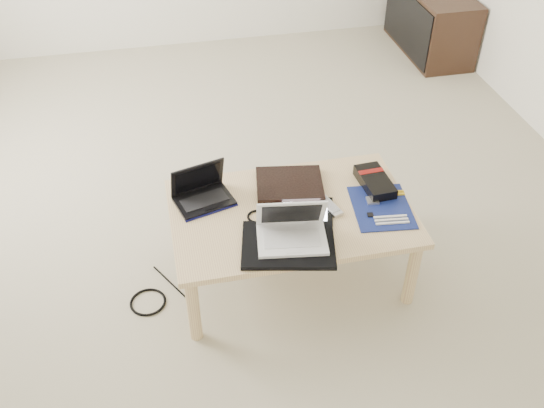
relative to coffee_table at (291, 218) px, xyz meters
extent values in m
plane|color=#B2A990|center=(-0.10, 0.76, -0.35)|extent=(4.00, 4.00, 0.00)
cube|color=white|center=(-0.10, -1.29, 0.95)|extent=(4.00, 0.10, 2.60)
cube|color=#E0C687|center=(0.00, 0.00, 0.03)|extent=(1.10, 0.70, 0.03)
cylinder|color=#E0C687|center=(-0.50, -0.30, -0.17)|extent=(0.06, 0.06, 0.37)
cylinder|color=#E0C687|center=(0.50, -0.30, -0.17)|extent=(0.06, 0.06, 0.37)
cylinder|color=#E0C687|center=(-0.50, 0.30, -0.17)|extent=(0.06, 0.06, 0.37)
cylinder|color=#E0C687|center=(0.50, 0.30, -0.17)|extent=(0.06, 0.06, 0.37)
cube|color=#372516|center=(1.68, 2.21, -0.10)|extent=(0.40, 0.90, 0.50)
cube|color=black|center=(1.48, 2.21, -0.10)|extent=(0.02, 0.86, 0.44)
cube|color=black|center=(0.03, 0.17, 0.06)|extent=(0.35, 0.31, 0.03)
cube|color=black|center=(-0.38, 0.14, 0.06)|extent=(0.30, 0.24, 0.02)
cube|color=black|center=(-0.38, 0.14, 0.07)|extent=(0.23, 0.15, 0.00)
cube|color=black|center=(-0.36, 0.08, 0.07)|extent=(0.06, 0.04, 0.00)
cube|color=black|center=(-0.40, 0.21, 0.15)|extent=(0.26, 0.12, 0.17)
cube|color=black|center=(-0.40, 0.20, 0.15)|extent=(0.22, 0.10, 0.14)
cube|color=#0C0E45|center=(-0.36, 0.06, 0.05)|extent=(0.25, 0.08, 0.01)
cube|color=black|center=(0.06, -0.02, 0.05)|extent=(0.30, 0.26, 0.01)
cube|color=white|center=(0.06, -0.02, 0.06)|extent=(0.24, 0.20, 0.00)
cube|color=silver|center=(0.17, 0.01, 0.06)|extent=(0.11, 0.22, 0.02)
cube|color=#9D9DA2|center=(0.17, 0.01, 0.07)|extent=(0.09, 0.18, 0.00)
cube|color=black|center=(-0.07, -0.23, 0.06)|extent=(0.45, 0.36, 0.02)
cube|color=white|center=(-0.05, -0.22, 0.08)|extent=(0.32, 0.25, 0.01)
cube|color=white|center=(-0.05, -0.22, 0.08)|extent=(0.26, 0.15, 0.00)
cube|color=white|center=(-0.06, -0.30, 0.08)|extent=(0.07, 0.04, 0.00)
cube|color=white|center=(-0.04, -0.16, 0.17)|extent=(0.30, 0.13, 0.18)
cube|color=black|center=(-0.04, -0.16, 0.17)|extent=(0.26, 0.11, 0.15)
cube|color=#0B194B|center=(0.41, -0.07, 0.05)|extent=(0.30, 0.35, 0.01)
cube|color=silver|center=(0.38, -0.02, 0.06)|extent=(0.06, 0.06, 0.01)
cube|color=yellow|center=(0.50, 0.02, 0.06)|extent=(0.11, 0.02, 0.01)
cube|color=yellow|center=(0.49, 0.00, 0.06)|extent=(0.11, 0.02, 0.01)
cube|color=silver|center=(0.42, -0.15, 0.06)|extent=(0.15, 0.03, 0.01)
cube|color=silver|center=(0.42, -0.17, 0.06)|extent=(0.15, 0.03, 0.01)
cube|color=silver|center=(0.42, -0.19, 0.06)|extent=(0.15, 0.03, 0.01)
cube|color=black|center=(0.34, -0.12, 0.06)|extent=(0.03, 0.03, 0.01)
cube|color=black|center=(0.43, 0.09, 0.08)|extent=(0.14, 0.25, 0.05)
cube|color=maroon|center=(0.43, 0.14, 0.10)|extent=(0.13, 0.04, 0.00)
torus|color=black|center=(-0.16, -0.01, 0.05)|extent=(0.11, 0.11, 0.01)
torus|color=black|center=(-0.70, -0.06, -0.35)|extent=(0.18, 0.18, 0.01)
cylinder|color=black|center=(-0.57, 0.02, -0.35)|extent=(0.18, 0.31, 0.01)
camera|label=1|loc=(-0.53, -2.05, 1.83)|focal=40.00mm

